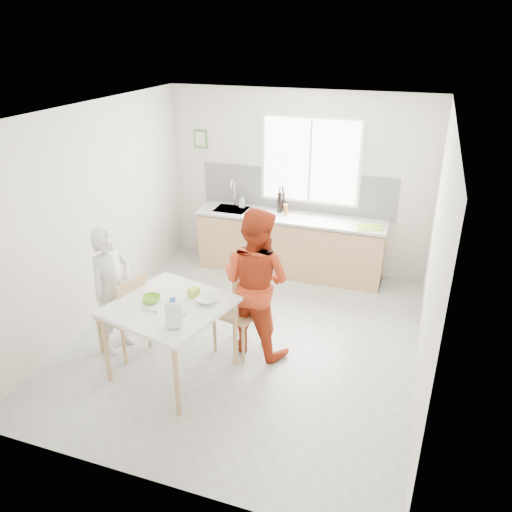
% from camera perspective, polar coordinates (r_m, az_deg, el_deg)
% --- Properties ---
extents(ground, '(4.50, 4.50, 0.00)m').
position_cam_1_polar(ground, '(6.21, -1.08, -9.36)').
color(ground, '#B7B7B2').
rests_on(ground, ground).
extents(room_shell, '(4.50, 4.50, 4.50)m').
position_cam_1_polar(room_shell, '(5.46, -1.22, 5.10)').
color(room_shell, silver).
rests_on(room_shell, ground).
extents(window, '(1.50, 0.06, 1.30)m').
position_cam_1_polar(window, '(7.44, 6.25, 10.76)').
color(window, white).
rests_on(window, room_shell).
extents(backsplash, '(3.00, 0.02, 0.65)m').
position_cam_1_polar(backsplash, '(7.62, 4.63, 7.46)').
color(backsplash, white).
rests_on(backsplash, room_shell).
extents(picture_frame, '(0.22, 0.03, 0.28)m').
position_cam_1_polar(picture_frame, '(7.96, -6.36, 13.15)').
color(picture_frame, '#43893E').
rests_on(picture_frame, room_shell).
extents(kitchen_counter, '(2.84, 0.64, 1.37)m').
position_cam_1_polar(kitchen_counter, '(7.64, 3.85, 1.07)').
color(kitchen_counter, tan).
rests_on(kitchen_counter, ground).
extents(dining_table, '(1.34, 1.34, 0.85)m').
position_cam_1_polar(dining_table, '(5.33, -9.81, -6.31)').
color(dining_table, white).
rests_on(dining_table, ground).
extents(chair_left, '(0.55, 0.55, 0.99)m').
position_cam_1_polar(chair_left, '(5.86, -14.61, -6.20)').
color(chair_left, tan).
rests_on(chair_left, ground).
extents(chair_far, '(0.57, 0.57, 1.02)m').
position_cam_1_polar(chair_far, '(5.79, -1.59, -5.53)').
color(chair_far, tan).
rests_on(chair_far, ground).
extents(person_white, '(0.49, 0.62, 1.52)m').
position_cam_1_polar(person_white, '(5.88, -16.07, -3.85)').
color(person_white, silver).
rests_on(person_white, ground).
extents(person_red, '(0.99, 0.85, 1.75)m').
position_cam_1_polar(person_red, '(5.59, -0.03, -2.99)').
color(person_red, '#B73616').
rests_on(person_red, ground).
extents(bowl_green, '(0.23, 0.23, 0.06)m').
position_cam_1_polar(bowl_green, '(5.36, -11.86, -4.82)').
color(bowl_green, '#81D030').
rests_on(bowl_green, dining_table).
extents(bowl_white, '(0.26, 0.26, 0.05)m').
position_cam_1_polar(bowl_white, '(5.26, -5.64, -5.04)').
color(bowl_white, white).
rests_on(bowl_white, dining_table).
extents(milk_jug, '(0.22, 0.16, 0.29)m').
position_cam_1_polar(milk_jug, '(4.84, -9.35, -6.37)').
color(milk_jug, white).
rests_on(milk_jug, dining_table).
extents(green_box, '(0.12, 0.12, 0.09)m').
position_cam_1_polar(green_box, '(5.38, -7.13, -4.14)').
color(green_box, '#ADD531').
rests_on(green_box, dining_table).
extents(spoon, '(0.16, 0.03, 0.01)m').
position_cam_1_polar(spoon, '(5.19, -12.17, -6.14)').
color(spoon, '#A5A5AA').
rests_on(spoon, dining_table).
extents(cutting_board, '(0.41, 0.34, 0.01)m').
position_cam_1_polar(cutting_board, '(7.17, 12.86, 3.24)').
color(cutting_board, '#8FD431').
rests_on(cutting_board, kitchen_counter).
extents(wine_bottle_a, '(0.07, 0.07, 0.32)m').
position_cam_1_polar(wine_bottle_a, '(7.54, 2.72, 6.15)').
color(wine_bottle_a, black).
rests_on(wine_bottle_a, kitchen_counter).
extents(wine_bottle_b, '(0.07, 0.07, 0.30)m').
position_cam_1_polar(wine_bottle_b, '(7.63, 3.04, 6.30)').
color(wine_bottle_b, black).
rests_on(wine_bottle_b, kitchen_counter).
extents(jar_amber, '(0.06, 0.06, 0.16)m').
position_cam_1_polar(jar_amber, '(7.47, 3.41, 5.31)').
color(jar_amber, '#985C21').
rests_on(jar_amber, kitchen_counter).
extents(soap_bottle, '(0.10, 0.10, 0.18)m').
position_cam_1_polar(soap_bottle, '(7.79, -1.59, 6.26)').
color(soap_bottle, '#999999').
rests_on(soap_bottle, kitchen_counter).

